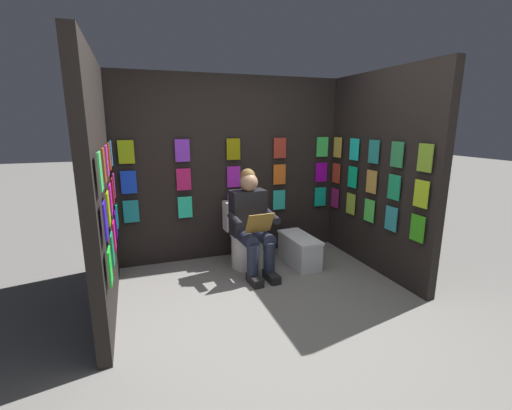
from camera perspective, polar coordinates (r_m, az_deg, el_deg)
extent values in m
plane|color=gray|center=(3.13, 6.27, -19.56)|extent=(30.00, 30.00, 0.00)
cube|color=black|center=(4.44, -3.97, 5.96)|extent=(2.94, 0.10, 2.26)
cube|color=teal|center=(4.28, -19.74, -1.00)|extent=(0.17, 0.01, 0.26)
cube|color=#25E4AA|center=(4.31, -11.52, -0.36)|extent=(0.17, 0.01, 0.26)
cube|color=#B948D1|center=(4.43, -3.59, 0.26)|extent=(0.17, 0.01, 0.26)
cube|color=#28C1A8|center=(4.64, 3.79, 0.84)|extent=(0.17, 0.01, 0.26)
cube|color=#0DB294|center=(4.91, 10.45, 1.34)|extent=(0.17, 0.01, 0.26)
cube|color=blue|center=(4.21, -20.10, 3.51)|extent=(0.17, 0.01, 0.26)
cube|color=#CE1C66|center=(4.24, -11.73, 4.12)|extent=(0.17, 0.01, 0.26)
cube|color=#AE25C4|center=(4.37, -3.65, 4.62)|extent=(0.17, 0.01, 0.26)
cube|color=orange|center=(4.57, 3.85, 5.01)|extent=(0.17, 0.01, 0.26)
cube|color=#9B0AB2|center=(4.85, 10.62, 5.29)|extent=(0.17, 0.01, 0.26)
cube|color=#95B110|center=(4.17, -20.48, 8.13)|extent=(0.17, 0.01, 0.26)
cube|color=#8834DB|center=(4.21, -11.95, 8.71)|extent=(0.17, 0.01, 0.26)
cube|color=#8E8908|center=(4.33, -3.72, 9.09)|extent=(0.17, 0.01, 0.26)
cube|color=#B23323|center=(4.54, 3.92, 9.28)|extent=(0.17, 0.01, 0.26)
cube|color=#3BD659|center=(4.82, 10.79, 9.31)|extent=(0.17, 0.01, 0.26)
cube|color=black|center=(4.24, 19.36, 4.91)|extent=(0.10, 1.84, 2.26)
cube|color=#93195E|center=(4.86, 12.78, 1.12)|extent=(0.01, 0.17, 0.26)
cube|color=#A6C63A|center=(4.56, 15.23, 0.19)|extent=(0.01, 0.17, 0.26)
cube|color=#4EE453|center=(4.27, 18.03, -0.88)|extent=(0.01, 0.17, 0.26)
cube|color=teal|center=(4.00, 21.22, -2.10)|extent=(0.01, 0.17, 0.26)
cube|color=green|center=(3.73, 24.88, -3.48)|extent=(0.01, 0.17, 0.26)
cube|color=#B53C20|center=(4.80, 12.98, 5.10)|extent=(0.01, 0.17, 0.26)
cube|color=#0CD386|center=(4.50, 15.49, 4.42)|extent=(0.01, 0.17, 0.26)
cube|color=gold|center=(4.21, 18.36, 3.63)|extent=(0.01, 0.17, 0.26)
cube|color=#1DA568|center=(3.92, 21.64, 2.71)|extent=(0.01, 0.17, 0.26)
cube|color=#AFD521|center=(3.66, 25.40, 1.65)|extent=(0.01, 0.17, 0.26)
cube|color=gold|center=(4.77, 13.20, 9.16)|extent=(0.01, 0.17, 0.26)
cube|color=#1DEDD9|center=(4.46, 15.77, 8.75)|extent=(0.01, 0.17, 0.26)
cube|color=teal|center=(4.17, 18.70, 8.26)|extent=(0.01, 0.17, 0.26)
cube|color=#2F9051|center=(3.88, 22.07, 7.67)|extent=(0.01, 0.17, 0.26)
cube|color=#7BA92C|center=(3.61, 25.94, 6.95)|extent=(0.01, 0.17, 0.26)
cube|color=black|center=(3.34, -24.25, 2.37)|extent=(0.10, 1.84, 2.26)
cube|color=#1DE134|center=(2.73, -22.75, -9.25)|extent=(0.01, 0.17, 0.26)
cube|color=#16915A|center=(3.08, -22.41, -6.69)|extent=(0.01, 0.17, 0.26)
cube|color=#EF1872|center=(3.43, -22.15, -4.65)|extent=(0.01, 0.17, 0.26)
cube|color=#43078F|center=(3.78, -21.94, -2.99)|extent=(0.01, 0.17, 0.26)
cube|color=#0EEEC6|center=(4.14, -21.76, -1.61)|extent=(0.01, 0.17, 0.26)
cube|color=#3019D4|center=(2.63, -23.41, -2.34)|extent=(0.01, 0.17, 0.26)
cube|color=#97BC0E|center=(2.98, -22.99, -0.51)|extent=(0.01, 0.17, 0.26)
cube|color=#E71AB7|center=(3.35, -22.66, 0.93)|extent=(0.01, 0.17, 0.26)
cube|color=maroon|center=(3.71, -22.39, 2.08)|extent=(0.01, 0.17, 0.26)
cube|color=#B9318F|center=(4.07, -22.17, 3.03)|extent=(0.01, 0.17, 0.26)
cube|color=#45D160|center=(2.56, -24.12, 5.04)|extent=(0.01, 0.17, 0.26)
cube|color=#9B4720|center=(2.93, -23.59, 5.99)|extent=(0.01, 0.17, 0.26)
cube|color=#CE37AF|center=(3.30, -23.19, 6.73)|extent=(0.01, 0.17, 0.26)
cube|color=#B93410|center=(3.66, -22.86, 7.32)|extent=(0.01, 0.17, 0.26)
cube|color=#3682D7|center=(4.03, -22.60, 7.80)|extent=(0.01, 0.17, 0.26)
cylinder|color=white|center=(4.21, -1.44, -7.49)|extent=(0.38, 0.38, 0.40)
cylinder|color=white|center=(4.14, -1.46, -4.74)|extent=(0.41, 0.41, 0.02)
cube|color=white|center=(4.32, -2.75, -1.64)|extent=(0.39, 0.21, 0.36)
cylinder|color=white|center=(4.24, -2.32, -1.92)|extent=(0.39, 0.09, 0.39)
cube|color=black|center=(4.03, -1.35, -1.19)|extent=(0.41, 0.25, 0.52)
sphere|color=tan|center=(3.93, -1.21, 3.71)|extent=(0.21, 0.21, 0.21)
sphere|color=olive|center=(3.95, -1.38, 4.75)|extent=(0.17, 0.17, 0.17)
cylinder|color=#23283D|center=(3.97, 1.10, -5.15)|extent=(0.18, 0.41, 0.15)
cylinder|color=#23283D|center=(3.89, -1.59, -5.51)|extent=(0.18, 0.41, 0.15)
cylinder|color=#23283D|center=(3.89, 2.20, -9.09)|extent=(0.12, 0.12, 0.42)
cylinder|color=#23283D|center=(3.82, -0.55, -9.55)|extent=(0.12, 0.12, 0.42)
cube|color=black|center=(3.91, 2.56, -11.66)|extent=(0.13, 0.27, 0.09)
cube|color=black|center=(3.83, -0.19, -12.17)|extent=(0.13, 0.27, 0.09)
cylinder|color=black|center=(3.97, 2.58, -1.84)|extent=(0.10, 0.31, 0.13)
cylinder|color=black|center=(3.80, -3.40, -2.53)|extent=(0.10, 0.31, 0.13)
cube|color=#AB782D|center=(3.74, 0.61, -3.01)|extent=(0.31, 0.15, 0.23)
cube|color=silver|center=(4.33, 7.09, -7.51)|extent=(0.30, 0.64, 0.33)
cube|color=white|center=(4.27, 7.16, -5.26)|extent=(0.32, 0.67, 0.03)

